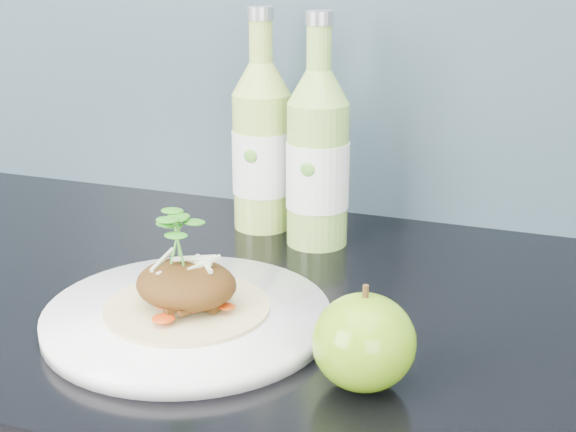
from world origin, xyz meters
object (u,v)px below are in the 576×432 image
(cider_bottle_right, at_px, (318,159))
(dinner_plate, at_px, (188,317))
(cider_bottle_left, at_px, (262,147))
(green_apple, at_px, (364,342))

(cider_bottle_right, bearing_deg, dinner_plate, -81.86)
(cider_bottle_left, xyz_separation_m, cider_bottle_right, (0.08, -0.03, 0.00))
(green_apple, relative_size, cider_bottle_left, 0.34)
(dinner_plate, height_order, cider_bottle_right, cider_bottle_right)
(dinner_plate, distance_m, green_apple, 0.20)
(green_apple, height_order, cider_bottle_right, cider_bottle_right)
(dinner_plate, relative_size, cider_bottle_left, 1.12)
(dinner_plate, height_order, cider_bottle_left, cider_bottle_left)
(cider_bottle_left, distance_m, cider_bottle_right, 0.09)
(cider_bottle_left, height_order, cider_bottle_right, same)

